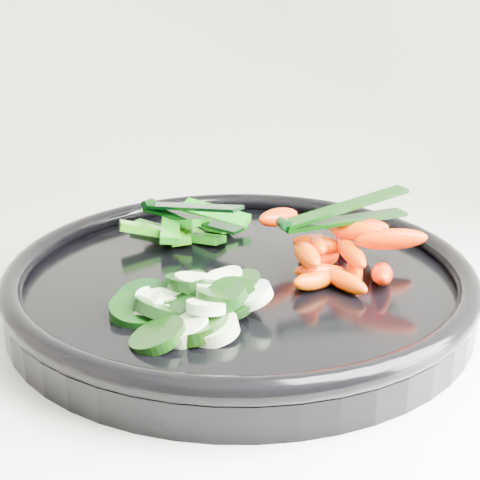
{
  "coord_description": "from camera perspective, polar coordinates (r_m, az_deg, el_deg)",
  "views": [
    {
      "loc": [
        -0.34,
        1.19,
        1.17
      ],
      "look_at": [
        -0.39,
        1.69,
        0.99
      ],
      "focal_mm": 50.0,
      "sensor_mm": 36.0,
      "label": 1
    }
  ],
  "objects": [
    {
      "name": "veggie_tray",
      "position": [
        0.55,
        0.0,
        -3.41
      ],
      "size": [
        0.42,
        0.42,
        0.04
      ],
      "color": "black",
      "rests_on": "counter"
    },
    {
      "name": "cucumber_pile",
      "position": [
        0.48,
        -4.63,
        -5.39
      ],
      "size": [
        0.13,
        0.14,
        0.04
      ],
      "color": "black",
      "rests_on": "veggie_tray"
    },
    {
      "name": "carrot_pile",
      "position": [
        0.55,
        8.51,
        -0.75
      ],
      "size": [
        0.14,
        0.14,
        0.06
      ],
      "color": "#F94600",
      "rests_on": "veggie_tray"
    },
    {
      "name": "pepper_pile",
      "position": [
        0.62,
        -4.53,
        1.06
      ],
      "size": [
        0.12,
        0.1,
        0.03
      ],
      "color": "#27750B",
      "rests_on": "veggie_tray"
    },
    {
      "name": "tong_carrot",
      "position": [
        0.54,
        8.67,
        2.21
      ],
      "size": [
        0.11,
        0.07,
        0.02
      ],
      "color": "black",
      "rests_on": "carrot_pile"
    },
    {
      "name": "tong_pepper",
      "position": [
        0.62,
        -4.42,
        2.37
      ],
      "size": [
        0.1,
        0.07,
        0.02
      ],
      "color": "black",
      "rests_on": "pepper_pile"
    }
  ]
}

